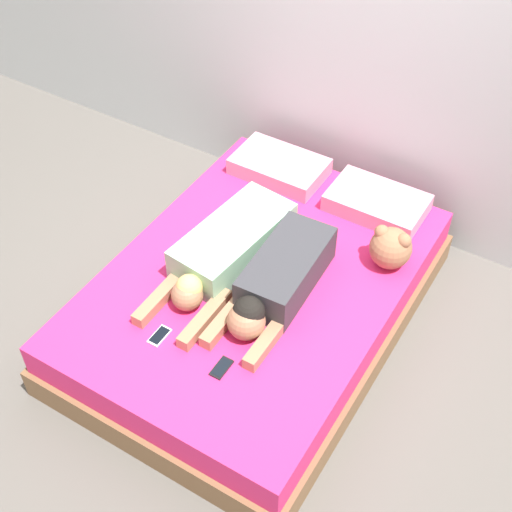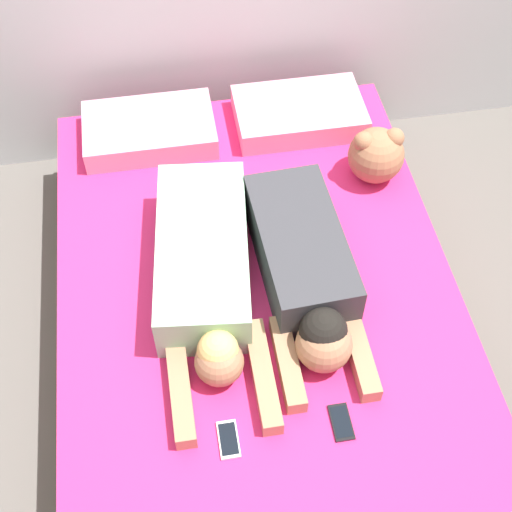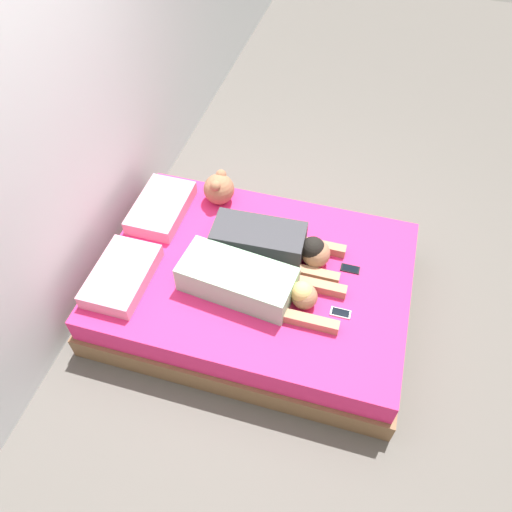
% 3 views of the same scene
% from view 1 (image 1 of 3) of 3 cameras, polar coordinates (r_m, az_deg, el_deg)
% --- Properties ---
extents(ground_plane, '(12.00, 12.00, 0.00)m').
position_cam_1_polar(ground_plane, '(4.30, 0.00, -5.15)').
color(ground_plane, '#5B5651').
extents(wall_back, '(12.00, 0.06, 2.60)m').
position_cam_1_polar(wall_back, '(4.36, 8.98, 17.19)').
color(wall_back, silver).
rests_on(wall_back, ground_plane).
extents(bed, '(1.59, 2.20, 0.40)m').
position_cam_1_polar(bed, '(4.15, 0.00, -3.43)').
color(bed, brown).
rests_on(bed, ground_plane).
extents(pillow_head_left, '(0.58, 0.37, 0.11)m').
position_cam_1_polar(pillow_head_left, '(4.65, 1.88, 7.18)').
color(pillow_head_left, pink).
rests_on(pillow_head_left, bed).
extents(pillow_head_right, '(0.58, 0.37, 0.11)m').
position_cam_1_polar(pillow_head_right, '(4.43, 9.65, 4.23)').
color(pillow_head_right, pink).
rests_on(pillow_head_right, bed).
extents(person_left, '(0.42, 1.12, 0.21)m').
position_cam_1_polar(person_left, '(4.00, -2.46, 0.41)').
color(person_left, '#8CBF99').
rests_on(person_left, bed).
extents(person_right, '(0.34, 0.94, 0.23)m').
position_cam_1_polar(person_right, '(3.82, 1.62, -2.16)').
color(person_right, '#333338').
rests_on(person_right, bed).
extents(cell_phone_left, '(0.07, 0.13, 0.01)m').
position_cam_1_polar(cell_phone_left, '(3.75, -7.73, -6.35)').
color(cell_phone_left, silver).
rests_on(cell_phone_left, bed).
extents(cell_phone_right, '(0.07, 0.13, 0.01)m').
position_cam_1_polar(cell_phone_right, '(3.59, -2.78, -8.92)').
color(cell_phone_right, black).
rests_on(cell_phone_right, bed).
extents(plush_toy, '(0.24, 0.24, 0.25)m').
position_cam_1_polar(plush_toy, '(4.05, 10.73, 0.70)').
color(plush_toy, '#996647').
rests_on(plush_toy, bed).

